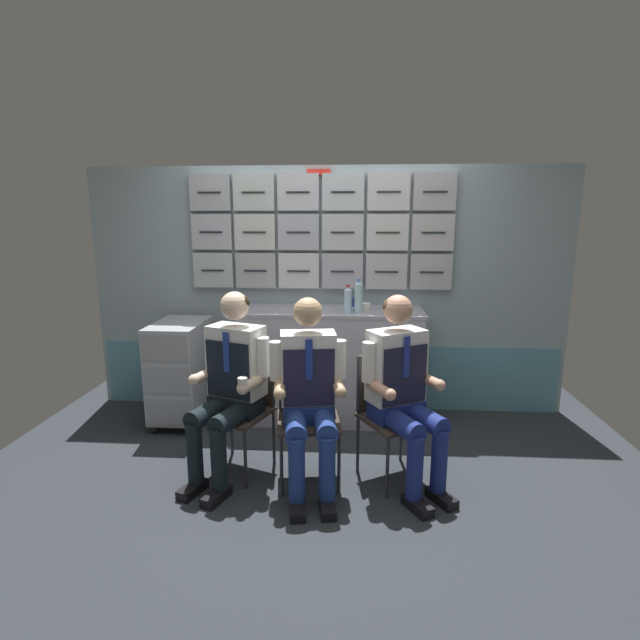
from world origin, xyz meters
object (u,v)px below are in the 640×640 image
object	(u,v)px
service_trolley	(181,369)
folding_chair_center	(308,403)
folding_chair_near_trolley	(388,402)
folding_chair_left	(244,396)
crew_member_center	(309,388)
paper_cup_blue	(354,302)
crew_member_near_trolley	(403,384)
water_bottle_tall	(348,300)
crew_member_left	(230,379)

from	to	relation	value
service_trolley	folding_chair_center	distance (m)	1.41
folding_chair_center	folding_chair_near_trolley	world-z (taller)	same
folding_chair_left	crew_member_center	xyz separation A→B (m)	(0.47, -0.25, 0.17)
service_trolley	paper_cup_blue	size ratio (longest dim) A/B	11.94
folding_chair_center	service_trolley	bearing A→B (deg)	145.26
service_trolley	folding_chair_left	world-z (taller)	service_trolley
crew_member_near_trolley	water_bottle_tall	xyz separation A→B (m)	(-0.37, 0.90, 0.39)
crew_member_center	folding_chair_near_trolley	xyz separation A→B (m)	(0.51, 0.22, -0.17)
folding_chair_center	crew_member_near_trolley	xyz separation A→B (m)	(0.62, -0.08, 0.18)
service_trolley	paper_cup_blue	bearing A→B (deg)	12.17
crew_member_left	folding_chair_center	size ratio (longest dim) A/B	1.51
service_trolley	crew_member_near_trolley	size ratio (longest dim) A/B	0.69
crew_member_center	folding_chair_center	bearing A→B (deg)	98.79
service_trolley	water_bottle_tall	distance (m)	1.53
service_trolley	folding_chair_near_trolley	size ratio (longest dim) A/B	1.05
folding_chair_near_trolley	crew_member_near_trolley	distance (m)	0.24
folding_chair_left	folding_chair_near_trolley	distance (m)	0.99
folding_chair_near_trolley	water_bottle_tall	distance (m)	0.99
folding_chair_left	folding_chair_near_trolley	world-z (taller)	same
crew_member_left	paper_cup_blue	size ratio (longest dim) A/B	17.25
folding_chair_left	water_bottle_tall	world-z (taller)	water_bottle_tall
service_trolley	water_bottle_tall	world-z (taller)	water_bottle_tall
service_trolley	folding_chair_center	bearing A→B (deg)	-34.74
service_trolley	paper_cup_blue	world-z (taller)	paper_cup_blue
crew_member_near_trolley	paper_cup_blue	bearing A→B (deg)	104.96
crew_member_center	folding_chair_left	bearing A→B (deg)	152.02
service_trolley	folding_chair_left	bearing A→B (deg)	-45.09
folding_chair_left	folding_chair_center	bearing A→B (deg)	-11.75
folding_chair_left	crew_member_center	world-z (taller)	crew_member_center
crew_member_left	crew_member_center	bearing A→B (deg)	-10.98
folding_chair_left	paper_cup_blue	size ratio (longest dim) A/B	11.41
crew_member_near_trolley	paper_cup_blue	xyz separation A→B (m)	(-0.32, 1.19, 0.32)
water_bottle_tall	folding_chair_near_trolley	bearing A→B (deg)	-69.27
crew_member_near_trolley	crew_member_left	bearing A→B (deg)	178.89
folding_chair_center	crew_member_center	bearing A→B (deg)	-81.21
service_trolley	folding_chair_near_trolley	world-z (taller)	service_trolley
folding_chair_near_trolley	water_bottle_tall	bearing A→B (deg)	110.73
paper_cup_blue	crew_member_center	bearing A→B (deg)	-102.18
folding_chair_center	paper_cup_blue	distance (m)	1.26
service_trolley	folding_chair_near_trolley	xyz separation A→B (m)	(1.69, -0.74, 0.04)
crew_member_left	folding_chair_near_trolley	xyz separation A→B (m)	(1.04, 0.12, -0.18)
folding_chair_near_trolley	water_bottle_tall	xyz separation A→B (m)	(-0.29, 0.76, 0.57)
folding_chair_near_trolley	crew_member_left	bearing A→B (deg)	-173.66
service_trolley	folding_chair_near_trolley	distance (m)	1.85
folding_chair_left	folding_chair_near_trolley	size ratio (longest dim) A/B	1.00
folding_chair_near_trolley	paper_cup_blue	xyz separation A→B (m)	(-0.24, 1.05, 0.50)
folding_chair_near_trolley	crew_member_near_trolley	xyz separation A→B (m)	(0.08, -0.14, 0.18)
crew_member_center	service_trolley	bearing A→B (deg)	140.88
crew_member_center	water_bottle_tall	world-z (taller)	crew_member_center
folding_chair_left	paper_cup_blue	bearing A→B (deg)	53.72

